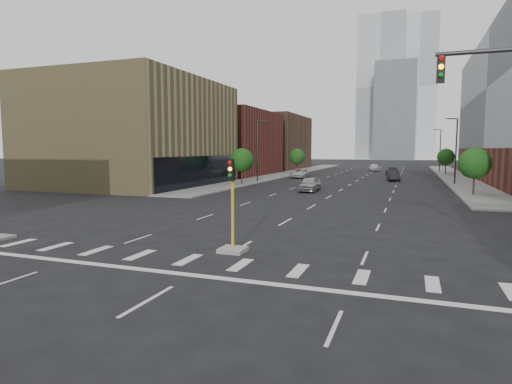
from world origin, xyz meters
The scene contains 22 objects.
ground centered at (0.00, 0.00, 0.00)m, with size 400.00×400.00×0.00m, color black.
sidewalk_left_far centered at (-15.00, 74.00, 0.07)m, with size 5.00×92.00×0.15m, color gray.
sidewalk_right_far centered at (15.00, 74.00, 0.07)m, with size 5.00×92.00×0.15m, color gray.
building_left_mid centered at (-27.50, 40.00, 7.00)m, with size 20.00×24.00×14.00m, color #998856.
building_left_far_a centered at (-27.50, 66.00, 6.00)m, with size 20.00×22.00×12.00m, color brown.
building_left_far_b centered at (-27.50, 92.00, 6.50)m, with size 20.00×24.00×13.00m, color brown.
tower_left centered at (-8.00, 220.00, 35.00)m, with size 22.00×22.00×70.00m, color #B2B7BC.
tower_right centered at (10.00, 260.00, 40.00)m, with size 20.00×20.00×80.00m, color #B2B7BC.
tower_mid centered at (0.00, 200.00, 22.00)m, with size 18.00×18.00×44.00m, color slate.
median_traffic_signal centered at (0.00, 8.97, 0.97)m, with size 1.20×1.20×4.40m.
streetlight_right_a centered at (13.41, 55.00, 5.01)m, with size 1.60×0.22×9.07m.
streetlight_right_b centered at (13.41, 90.00, 5.01)m, with size 1.60×0.22×9.07m.
streetlight_left centered at (-13.41, 50.00, 5.01)m, with size 1.60×0.22×9.07m.
tree_left_near centered at (-14.00, 45.00, 3.39)m, with size 3.20×3.20×4.85m.
tree_left_far centered at (-14.00, 75.00, 3.39)m, with size 3.20×3.20×4.85m.
tree_right_near centered at (14.00, 40.00, 3.39)m, with size 3.20×3.20×4.85m.
tree_right_far centered at (14.00, 80.00, 3.39)m, with size 3.20×3.20×4.85m.
car_near_left centered at (-3.14, 39.06, 0.84)m, with size 2.00×4.96×1.69m, color #9F9EA3.
car_mid_right centered at (5.30, 59.42, 0.78)m, with size 1.65×4.74×1.56m, color black.
car_far_left centered at (-9.96, 61.64, 0.79)m, with size 2.61×5.66×1.57m, color beige.
car_deep_right centered at (4.55, 74.49, 0.75)m, with size 2.09×5.15×1.49m, color black.
car_distant centered at (0.05, 89.28, 0.83)m, with size 1.96×4.86×1.66m, color silver.
Camera 1 is at (7.83, -9.32, 4.85)m, focal length 30.00 mm.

